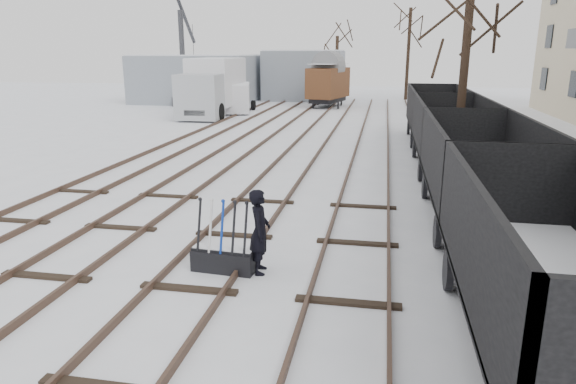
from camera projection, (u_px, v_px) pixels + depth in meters
name	position (u px, v px, depth m)	size (l,w,h in m)	color
ground	(189.00, 290.00, 9.70)	(120.00, 120.00, 0.00)	white
tracks	(302.00, 152.00, 22.64)	(13.90, 52.00, 0.16)	black
shed_left	(198.00, 78.00, 45.59)	(10.00, 8.00, 4.10)	gray
shed_right	(305.00, 75.00, 47.73)	(7.00, 6.00, 4.50)	gray
ground_frame	(223.00, 258.00, 10.48)	(1.33, 0.52, 1.49)	black
worker	(260.00, 232.00, 10.29)	(0.64, 0.42, 1.75)	black
freight_wagon_a	(556.00, 295.00, 7.29)	(2.61, 6.53, 2.67)	black
freight_wagon_b	(479.00, 184.00, 13.36)	(2.61, 6.53, 2.67)	black
freight_wagon_c	(451.00, 143.00, 19.42)	(2.61, 6.53, 2.67)	black
freight_wagon_d	(435.00, 121.00, 25.49)	(2.61, 6.53, 2.67)	black
box_van_wagon	(328.00, 82.00, 41.19)	(3.43, 4.94, 3.43)	black
lorry	(213.00, 86.00, 35.83)	(3.03, 8.72, 3.92)	black
panel_van	(235.00, 97.00, 37.86)	(3.15, 5.11, 2.09)	silver
crane	(185.00, 78.00, 42.21)	(1.87, 5.03, 8.51)	#323337
tree_near	(463.00, 86.00, 18.08)	(0.30, 0.30, 6.36)	black
tree_far_left	(337.00, 68.00, 48.21)	(0.30, 0.30, 5.76)	black
tree_far_right	(408.00, 55.00, 46.95)	(0.30, 0.30, 8.15)	black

